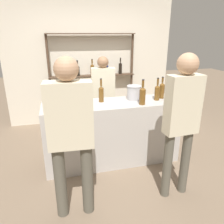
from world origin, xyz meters
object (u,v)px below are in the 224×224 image
at_px(counter_bottle_0, 162,90).
at_px(counter_bottle_1, 101,93).
at_px(server_behind_counter, 103,92).
at_px(counter_bottle_3, 142,95).
at_px(customer_left, 70,130).
at_px(ice_bucket, 134,93).
at_px(customer_right, 182,116).
at_px(cork_jar, 79,98).
at_px(counter_bottle_2, 157,92).

height_order(counter_bottle_0, counter_bottle_1, counter_bottle_1).
bearing_deg(counter_bottle_0, server_behind_counter, 131.42).
distance_m(counter_bottle_3, customer_left, 1.32).
height_order(counter_bottle_1, server_behind_counter, server_behind_counter).
xyz_separation_m(counter_bottle_1, ice_bucket, (0.51, -0.01, -0.02)).
height_order(counter_bottle_1, customer_left, customer_left).
bearing_deg(ice_bucket, counter_bottle_1, 178.67).
xyz_separation_m(ice_bucket, customer_left, (-1.03, -1.03, -0.05)).
bearing_deg(customer_right, ice_bucket, 8.03).
bearing_deg(customer_left, cork_jar, -6.79).
relative_size(counter_bottle_2, ice_bucket, 1.54).
relative_size(counter_bottle_2, customer_left, 0.20).
relative_size(customer_left, server_behind_counter, 1.13).
distance_m(counter_bottle_1, counter_bottle_2, 0.84).
bearing_deg(customer_left, counter_bottle_2, -52.11).
relative_size(counter_bottle_3, customer_left, 0.21).
xyz_separation_m(counter_bottle_1, counter_bottle_3, (0.54, -0.27, 0.01)).
bearing_deg(customer_left, server_behind_counter, -17.70).
distance_m(counter_bottle_1, ice_bucket, 0.51).
distance_m(counter_bottle_1, server_behind_counter, 0.85).
bearing_deg(counter_bottle_0, counter_bottle_1, 177.15).
bearing_deg(cork_jar, counter_bottle_0, -3.31).
xyz_separation_m(ice_bucket, customer_right, (0.21, -1.01, -0.02)).
bearing_deg(ice_bucket, customer_left, -134.99).
relative_size(cork_jar, customer_left, 0.08).
bearing_deg(counter_bottle_1, cork_jar, 175.35).
height_order(counter_bottle_0, counter_bottle_3, counter_bottle_3).
height_order(counter_bottle_1, ice_bucket, counter_bottle_1).
height_order(counter_bottle_1, counter_bottle_3, counter_bottle_3).
relative_size(cork_jar, customer_right, 0.08).
distance_m(counter_bottle_1, customer_left, 1.17).
bearing_deg(customer_left, customer_right, -85.41).
bearing_deg(counter_bottle_2, server_behind_counter, 124.52).
bearing_deg(counter_bottle_2, counter_bottle_1, 171.74).
height_order(customer_right, customer_left, customer_right).
bearing_deg(counter_bottle_0, customer_left, -145.97).
bearing_deg(ice_bucket, counter_bottle_2, -18.39).
xyz_separation_m(counter_bottle_3, customer_left, (-1.06, -0.77, -0.08)).
bearing_deg(cork_jar, customer_left, -100.55).
xyz_separation_m(counter_bottle_0, counter_bottle_3, (-0.41, -0.22, 0.01)).
relative_size(counter_bottle_1, counter_bottle_3, 0.96).
xyz_separation_m(ice_bucket, cork_jar, (-0.83, 0.04, -0.04)).
bearing_deg(counter_bottle_3, counter_bottle_1, 153.47).
relative_size(counter_bottle_1, customer_right, 0.20).
xyz_separation_m(counter_bottle_0, customer_right, (-0.24, -0.98, -0.05)).
xyz_separation_m(cork_jar, customer_right, (1.04, -1.05, 0.02)).
distance_m(counter_bottle_2, counter_bottle_3, 0.33).
xyz_separation_m(counter_bottle_0, cork_jar, (-1.28, 0.07, -0.06)).
relative_size(counter_bottle_0, server_behind_counter, 0.22).
bearing_deg(customer_right, counter_bottle_2, -11.24).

